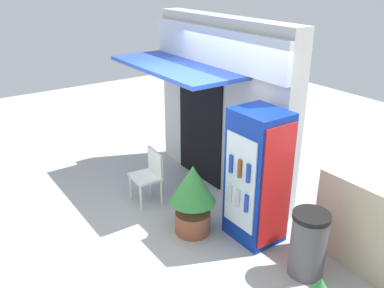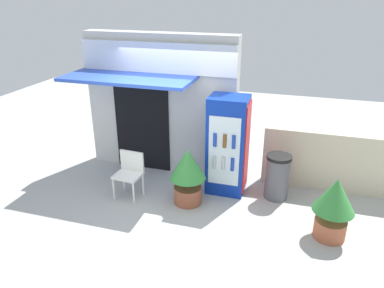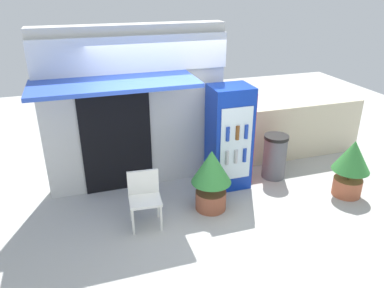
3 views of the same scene
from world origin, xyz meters
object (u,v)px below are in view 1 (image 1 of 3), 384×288
potted_plant_near_shop (193,194)px  trash_bin (308,244)px  drink_cooler (257,177)px  plastic_chair (150,172)px

potted_plant_near_shop → trash_bin: potted_plant_near_shop is taller
drink_cooler → potted_plant_near_shop: (-0.56, -0.63, -0.31)m
drink_cooler → trash_bin: (0.92, -0.00, -0.49)m
plastic_chair → trash_bin: bearing=15.2°
plastic_chair → potted_plant_near_shop: size_ratio=0.82×
drink_cooler → plastic_chair: bearing=-157.0°
drink_cooler → plastic_chair: 1.83m
plastic_chair → potted_plant_near_shop: potted_plant_near_shop is taller
potted_plant_near_shop → trash_bin: size_ratio=1.23×
potted_plant_near_shop → plastic_chair: bearing=-176.5°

